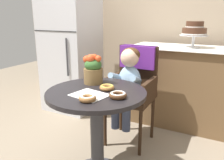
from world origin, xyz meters
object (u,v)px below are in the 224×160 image
donut_side (118,95)px  refrigerator (71,46)px  flower_vase (93,69)px  seated_child (128,79)px  donut_front (107,87)px  tiered_cake_stand (194,31)px  donut_mid (87,98)px  cafe_table (97,118)px  wicker_chair (134,79)px

donut_side → refrigerator: (-1.25, 1.16, 0.11)m
flower_vase → seated_child: bearing=71.0°
seated_child → refrigerator: bearing=152.5°
donut_front → tiered_cake_stand: tiered_cake_stand is taller
donut_mid → donut_side: size_ratio=0.95×
donut_side → tiered_cake_stand: size_ratio=0.39×
cafe_table → seated_child: (0.01, 0.55, 0.17)m
donut_front → donut_mid: (-0.00, -0.26, 0.00)m
donut_front → tiered_cake_stand: bearing=72.4°
donut_front → refrigerator: bearing=136.8°
cafe_table → wicker_chair: (0.01, 0.70, 0.13)m
wicker_chair → donut_mid: 0.91m
donut_front → cafe_table: bearing=-132.5°
donut_front → flower_vase: bearing=151.4°
seated_child → flower_vase: seated_child is taller
flower_vase → donut_side: bearing=-33.4°
flower_vase → wicker_chair: bearing=76.1°
wicker_chair → donut_side: (0.19, -0.76, 0.10)m
wicker_chair → flower_vase: size_ratio=4.05×
donut_side → seated_child: bearing=107.3°
tiered_cake_stand → donut_mid: bearing=-104.8°
donut_side → refrigerator: size_ratio=0.07×
seated_child → donut_mid: 0.75m
cafe_table → seated_child: 0.57m
donut_front → flower_vase: (-0.18, 0.10, 0.10)m
cafe_table → donut_side: donut_side is taller
seated_child → flower_vase: size_ratio=3.08×
refrigerator → donut_mid: bearing=-49.6°
refrigerator → flower_vase: bearing=-45.5°
cafe_table → flower_vase: 0.38m
donut_mid → seated_child: bearing=93.3°
donut_side → flower_vase: flower_vase is taller
wicker_chair → refrigerator: 1.15m
cafe_table → donut_mid: donut_mid is taller
seated_child → tiered_cake_stand: (0.44, 0.75, 0.41)m
wicker_chair → seated_child: bearing=-86.0°
cafe_table → flower_vase: flower_vase is taller
tiered_cake_stand → wicker_chair: bearing=-126.2°
seated_child → donut_front: 0.49m
cafe_table → donut_front: 0.24m
seated_child → donut_mid: bearing=-86.7°
donut_front → refrigerator: refrigerator is taller
donut_mid → flower_vase: flower_vase is taller
seated_child → refrigerator: 1.21m
flower_vase → tiered_cake_stand: (0.57, 1.14, 0.25)m
flower_vase → cafe_table: bearing=-52.1°
donut_mid → refrigerator: 1.71m
donut_side → tiered_cake_stand: 1.42m
wicker_chair → donut_mid: wicker_chair is taller
donut_side → wicker_chair: bearing=103.9°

